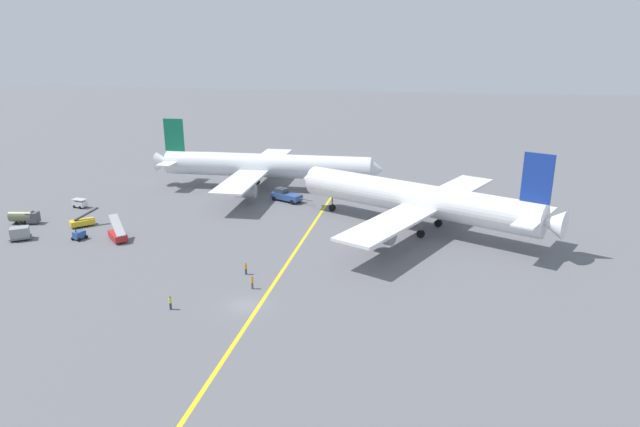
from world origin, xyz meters
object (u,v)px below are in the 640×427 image
object	(u,v)px
gse_baggage_cart_near_cluster	(80,203)
gse_stair_truck_yellow	(118,234)
gse_container_dolly_flat	(20,233)
ground_crew_wing_walker_right	(170,303)
airliner_being_pushed	(417,199)
gse_belt_loader_portside	(83,222)
ground_crew_marshaller_foreground	(246,268)
pushback_tug	(286,195)
ground_crew_ramp_agent_by_cones	(252,282)
gse_fuel_bowser_stubby	(25,216)
airliner_at_gate_left	(264,166)
gse_gpu_cart_small	(79,235)

from	to	relation	value
gse_baggage_cart_near_cluster	gse_stair_truck_yellow	world-z (taller)	gse_stair_truck_yellow
gse_container_dolly_flat	ground_crew_wing_walker_right	bearing A→B (deg)	-27.65
airliner_being_pushed	gse_baggage_cart_near_cluster	size ratio (longest dim) A/B	15.22
gse_belt_loader_portside	ground_crew_marshaller_foreground	xyz separation A→B (m)	(34.65, -14.68, 0.06)
pushback_tug	gse_stair_truck_yellow	world-z (taller)	gse_stair_truck_yellow
pushback_tug	gse_belt_loader_portside	size ratio (longest dim) A/B	2.12
pushback_tug	ground_crew_ramp_agent_by_cones	size ratio (longest dim) A/B	5.32
airliner_being_pushed	ground_crew_ramp_agent_by_cones	distance (m)	35.29
gse_baggage_cart_near_cluster	gse_fuel_bowser_stubby	xyz separation A→B (m)	(-3.74, -10.68, 0.47)
gse_fuel_bowser_stubby	ground_crew_wing_walker_right	xyz separation A→B (m)	(39.89, -25.90, -0.42)
pushback_tug	ground_crew_ramp_agent_by_cones	distance (m)	41.44
airliner_being_pushed	pushback_tug	bearing A→B (deg)	154.15
airliner_at_gate_left	ground_crew_wing_walker_right	bearing A→B (deg)	-85.48
ground_crew_marshaller_foreground	gse_baggage_cart_near_cluster	bearing A→B (deg)	149.35
gse_baggage_cart_near_cluster	gse_belt_loader_portside	bearing A→B (deg)	-54.53
ground_crew_marshaller_foreground	ground_crew_ramp_agent_by_cones	bearing A→B (deg)	-62.23
gse_container_dolly_flat	ground_crew_marshaller_foreground	size ratio (longest dim) A/B	2.29
airliner_at_gate_left	gse_belt_loader_portside	bearing A→B (deg)	-128.69
gse_stair_truck_yellow	ground_crew_ramp_agent_by_cones	xyz separation A→B (m)	(27.05, -13.56, -0.11)
airliner_at_gate_left	ground_crew_marshaller_foreground	size ratio (longest dim) A/B	29.97
ground_crew_marshaller_foreground	gse_stair_truck_yellow	bearing A→B (deg)	159.57
gse_stair_truck_yellow	gse_fuel_bowser_stubby	size ratio (longest dim) A/B	0.90
gse_stair_truck_yellow	ground_crew_wing_walker_right	distance (m)	28.34
airliner_being_pushed	ground_crew_ramp_agent_by_cones	world-z (taller)	airliner_being_pushed
ground_crew_ramp_agent_by_cones	ground_crew_marshaller_foreground	xyz separation A→B (m)	(-2.28, 4.33, -0.03)
gse_container_dolly_flat	gse_baggage_cart_near_cluster	distance (m)	18.33
airliner_at_gate_left	gse_gpu_cart_small	size ratio (longest dim) A/B	20.62
gse_stair_truck_yellow	ground_crew_ramp_agent_by_cones	bearing A→B (deg)	-26.62
gse_container_dolly_flat	gse_gpu_cart_small	bearing A→B (deg)	11.81
airliner_being_pushed	gse_fuel_bowser_stubby	distance (m)	69.30
airliner_at_gate_left	airliner_being_pushed	xyz separation A→B (m)	(33.10, -21.18, 0.20)
gse_gpu_cart_small	gse_belt_loader_portside	bearing A→B (deg)	118.82
pushback_tug	gse_fuel_bowser_stubby	size ratio (longest dim) A/B	1.81
gse_stair_truck_yellow	gse_gpu_cart_small	world-z (taller)	gse_stair_truck_yellow
gse_container_dolly_flat	gse_stair_truck_yellow	distance (m)	16.09
gse_fuel_bowser_stubby	gse_gpu_cart_small	bearing A→B (deg)	-21.47
gse_stair_truck_yellow	gse_baggage_cart_near_cluster	bearing A→B (deg)	137.65
gse_gpu_cart_small	airliner_at_gate_left	bearing A→B (deg)	60.19
gse_baggage_cart_near_cluster	gse_stair_truck_yellow	distance (m)	23.14
airliner_at_gate_left	gse_belt_loader_portside	world-z (taller)	airliner_at_gate_left
gse_container_dolly_flat	ground_crew_marshaller_foreground	xyz separation A→B (m)	(40.64, -6.53, -0.29)
airliner_at_gate_left	ground_crew_ramp_agent_by_cones	world-z (taller)	airliner_at_gate_left
gse_stair_truck_yellow	airliner_being_pushed	bearing A→B (deg)	17.22
gse_baggage_cart_near_cluster	ground_crew_wing_walker_right	xyz separation A→B (m)	(36.14, -36.58, 0.05)
airliner_at_gate_left	pushback_tug	world-z (taller)	airliner_at_gate_left
airliner_being_pushed	ground_crew_marshaller_foreground	bearing A→B (deg)	-133.63
airliner_at_gate_left	gse_baggage_cart_near_cluster	world-z (taller)	airliner_at_gate_left
ground_crew_ramp_agent_by_cones	airliner_at_gate_left	bearing A→B (deg)	104.19
ground_crew_marshaller_foreground	airliner_being_pushed	bearing A→B (deg)	46.37
gse_belt_loader_portside	ground_crew_wing_walker_right	size ratio (longest dim) A/B	2.51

